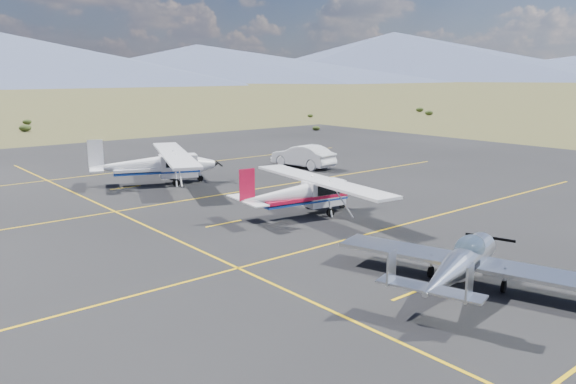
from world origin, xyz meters
name	(u,v)px	position (x,y,z in m)	size (l,w,h in m)	color
ground	(389,249)	(0.00, 0.00, 0.00)	(1600.00, 1600.00, 0.00)	#383D1C
apron	(280,216)	(0.00, 7.00, 0.00)	(72.00, 72.00, 0.02)	black
aircraft_low_wing	(463,262)	(-1.52, -4.33, 0.95)	(6.72, 9.13, 1.99)	#B7BABE
aircraft_cessna	(304,192)	(1.00, 6.38, 1.16)	(6.26, 10.36, 2.61)	white
aircraft_plain	(156,164)	(-0.98, 18.29, 1.32)	(8.28, 11.44, 2.96)	white
sedan	(303,156)	(10.48, 17.28, 0.85)	(1.78, 5.11, 1.68)	white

